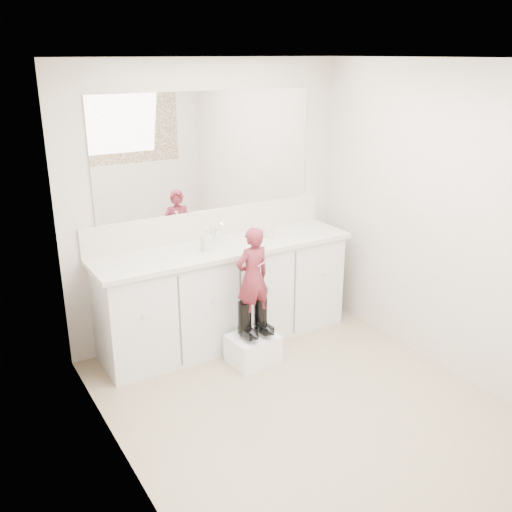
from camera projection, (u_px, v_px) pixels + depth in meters
floor at (305, 407)px, 4.15m from camera, size 3.00×3.00×0.00m
ceiling at (317, 58)px, 3.34m from camera, size 3.00×3.00×0.00m
wall_back at (209, 203)px, 4.95m from camera, size 2.60×0.00×2.60m
wall_front at (510, 346)px, 2.53m from camera, size 2.60×0.00×2.60m
wall_left at (118, 291)px, 3.11m from camera, size 0.00×3.00×3.00m
wall_right at (448, 223)px, 4.37m from camera, size 0.00×3.00×3.00m
vanity_cabinet at (225, 295)px, 4.99m from camera, size 2.20×0.55×0.85m
countertop at (225, 248)px, 4.83m from camera, size 2.28×0.58×0.04m
backsplash at (210, 223)px, 5.00m from camera, size 2.28×0.03×0.25m
mirror at (208, 152)px, 4.80m from camera, size 2.00×0.02×1.00m
faucet at (216, 235)px, 4.94m from camera, size 0.08×0.08×0.10m
cup at (269, 232)px, 5.02m from camera, size 0.11×0.11×0.11m
soap_bottle at (207, 239)px, 4.68m from camera, size 0.09×0.09×0.19m
step_stool at (253, 349)px, 4.71m from camera, size 0.40×0.34×0.24m
boot_left at (245, 320)px, 4.58m from camera, size 0.13×0.22×0.32m
boot_right at (261, 316)px, 4.66m from camera, size 0.13×0.22×0.32m
toddler at (253, 278)px, 4.50m from camera, size 0.32×0.22×0.83m
toothbrush at (264, 262)px, 4.44m from camera, size 0.14×0.02×0.06m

